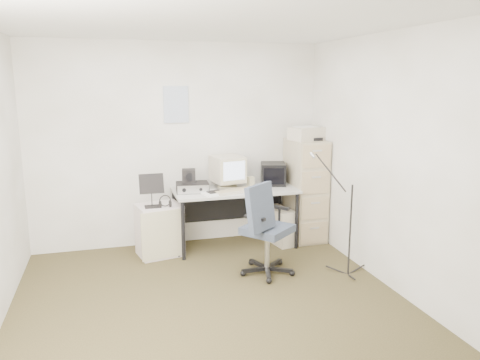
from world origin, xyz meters
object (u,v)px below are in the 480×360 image
object	(u,v)px
side_cart	(160,230)
desk	(235,218)
filing_cabinet	(305,190)
office_chair	(267,228)

from	to	relation	value
side_cart	desk	bearing A→B (deg)	-8.47
desk	side_cart	size ratio (longest dim) A/B	2.44
filing_cabinet	desk	size ratio (longest dim) A/B	0.87
office_chair	side_cart	distance (m)	1.38
desk	office_chair	bearing A→B (deg)	-83.81
filing_cabinet	side_cart	world-z (taller)	filing_cabinet
filing_cabinet	office_chair	xyz separation A→B (m)	(-0.85, -0.96, -0.14)
desk	office_chair	distance (m)	0.94
filing_cabinet	office_chair	size ratio (longest dim) A/B	1.27
side_cart	office_chair	bearing A→B (deg)	-51.66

